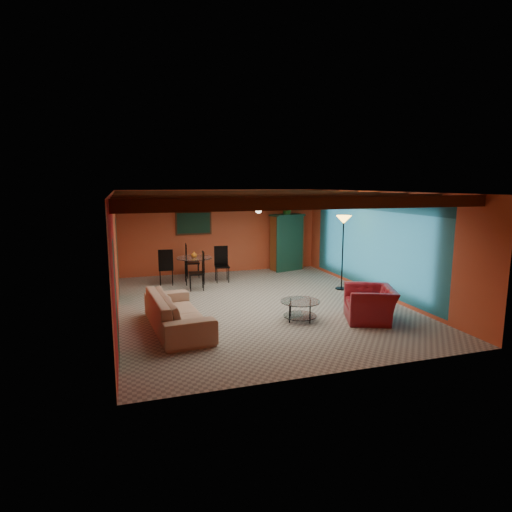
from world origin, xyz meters
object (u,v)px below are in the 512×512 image
object	(u,v)px
dining_table	(194,265)
armoire	(287,243)
floor_lamp	(343,253)
potted_plant	(287,208)
sofa	(177,312)
coffee_table	(300,310)
vase	(194,244)
armchair	(370,304)

from	to	relation	value
dining_table	armoire	distance (m)	3.50
floor_lamp	potted_plant	world-z (taller)	potted_plant
armoire	floor_lamp	distance (m)	3.02
sofa	dining_table	size ratio (longest dim) A/B	1.19
coffee_table	armoire	distance (m)	5.47
dining_table	potted_plant	xyz separation A→B (m)	(3.32, 1.06, 1.54)
coffee_table	dining_table	size ratio (longest dim) A/B	0.41
armoire	vase	bearing A→B (deg)	-177.63
dining_table	potted_plant	bearing A→B (deg)	17.64
floor_lamp	vase	size ratio (longest dim) A/B	11.32
dining_table	floor_lamp	bearing A→B (deg)	-27.15
potted_plant	sofa	bearing A→B (deg)	-131.14
sofa	potted_plant	xyz separation A→B (m)	(4.30, 4.92, 1.72)
dining_table	armoire	world-z (taller)	armoire
sofa	dining_table	xyz separation A→B (m)	(0.98, 3.87, 0.18)
floor_lamp	vase	world-z (taller)	floor_lamp
vase	coffee_table	bearing A→B (deg)	-68.76
floor_lamp	potted_plant	distance (m)	3.20
armchair	floor_lamp	size ratio (longest dim) A/B	0.54
coffee_table	floor_lamp	world-z (taller)	floor_lamp
armchair	dining_table	distance (m)	5.45
dining_table	vase	xyz separation A→B (m)	(-0.00, 0.00, 0.62)
dining_table	floor_lamp	distance (m)	4.26
vase	floor_lamp	bearing A→B (deg)	-27.15
sofa	armchair	bearing A→B (deg)	-104.60
dining_table	vase	bearing A→B (deg)	180.00
coffee_table	floor_lamp	bearing A→B (deg)	44.68
dining_table	floor_lamp	xyz separation A→B (m)	(3.77, -1.93, 0.49)
sofa	vase	distance (m)	4.07
armoire	floor_lamp	xyz separation A→B (m)	(0.45, -2.99, 0.11)
armchair	armoire	size ratio (longest dim) A/B	0.61
coffee_table	potted_plant	world-z (taller)	potted_plant
dining_table	coffee_table	bearing A→B (deg)	-68.76
armchair	vase	xyz separation A→B (m)	(-3.00, 4.55, 0.80)
armoire	potted_plant	xyz separation A→B (m)	(0.00, 0.00, 1.16)
armoire	vase	distance (m)	3.49
coffee_table	vase	world-z (taller)	vase
floor_lamp	potted_plant	bearing A→B (deg)	98.56
coffee_table	vase	bearing A→B (deg)	111.24
armchair	armoire	world-z (taller)	armoire
dining_table	potted_plant	size ratio (longest dim) A/B	4.05
floor_lamp	dining_table	bearing A→B (deg)	152.85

